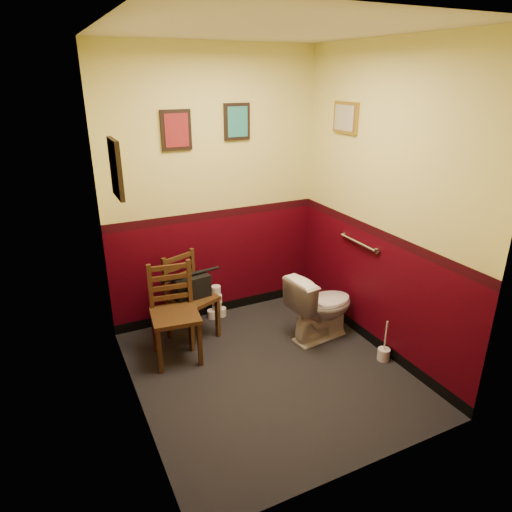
{
  "coord_description": "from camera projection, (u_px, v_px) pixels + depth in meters",
  "views": [
    {
      "loc": [
        -1.55,
        -2.95,
        2.41
      ],
      "look_at": [
        0.0,
        0.25,
        1.0
      ],
      "focal_mm": 32.0,
      "sensor_mm": 36.0,
      "label": 1
    }
  ],
  "objects": [
    {
      "name": "wall_left",
      "position": [
        124.0,
        246.0,
        3.04
      ],
      "size": [
        0.0,
        2.4,
        2.7
      ],
      "primitive_type": "cube",
      "rotation": [
        1.57,
        0.0,
        1.57
      ],
      "color": "#3C020C",
      "rests_on": "ground"
    },
    {
      "name": "chair_left",
      "position": [
        174.0,
        313.0,
        4.05
      ],
      "size": [
        0.46,
        0.46,
        0.88
      ],
      "rotation": [
        0.0,
        0.0,
        -0.13
      ],
      "color": "#4F3317",
      "rests_on": "floor"
    },
    {
      "name": "wall_right",
      "position": [
        383.0,
        207.0,
        3.93
      ],
      "size": [
        0.0,
        2.4,
        2.7
      ],
      "primitive_type": "cube",
      "rotation": [
        1.57,
        0.0,
        -1.57
      ],
      "color": "#3C020C",
      "rests_on": "ground"
    },
    {
      "name": "wall_back",
      "position": [
        214.0,
        191.0,
        4.49
      ],
      "size": [
        2.2,
        0.0,
        2.7
      ],
      "primitive_type": "cube",
      "rotation": [
        1.57,
        0.0,
        0.0
      ],
      "color": "#3C020C",
      "rests_on": "ground"
    },
    {
      "name": "framed_print_left",
      "position": [
        116.0,
        169.0,
        2.95
      ],
      "size": [
        0.04,
        0.3,
        0.38
      ],
      "color": "black",
      "rests_on": "wall_left"
    },
    {
      "name": "tp_stack",
      "position": [
        217.0,
        304.0,
        4.83
      ],
      "size": [
        0.21,
        0.13,
        0.36
      ],
      "color": "silver",
      "rests_on": "floor"
    },
    {
      "name": "framed_print_right",
      "position": [
        345.0,
        118.0,
        4.17
      ],
      "size": [
        0.04,
        0.34,
        0.28
      ],
      "color": "olive",
      "rests_on": "wall_right"
    },
    {
      "name": "floor",
      "position": [
        268.0,
        372.0,
        3.99
      ],
      "size": [
        2.2,
        2.4,
        0.0
      ],
      "primitive_type": "cube",
      "color": "black",
      "rests_on": "ground"
    },
    {
      "name": "wall_front",
      "position": [
        372.0,
        285.0,
        2.48
      ],
      "size": [
        2.2,
        0.0,
        2.7
      ],
      "primitive_type": "cube",
      "rotation": [
        -1.57,
        0.0,
        0.0
      ],
      "color": "#3C020C",
      "rests_on": "ground"
    },
    {
      "name": "grab_bar",
      "position": [
        358.0,
        243.0,
        4.28
      ],
      "size": [
        0.05,
        0.56,
        0.06
      ],
      "color": "silver",
      "rests_on": "wall_right"
    },
    {
      "name": "toilet",
      "position": [
        321.0,
        306.0,
        4.4
      ],
      "size": [
        0.72,
        0.46,
        0.67
      ],
      "primitive_type": "imported",
      "rotation": [
        0.0,
        0.0,
        1.69
      ],
      "color": "white",
      "rests_on": "floor"
    },
    {
      "name": "framed_print_back_a",
      "position": [
        176.0,
        130.0,
        4.11
      ],
      "size": [
        0.28,
        0.04,
        0.36
      ],
      "color": "black",
      "rests_on": "wall_back"
    },
    {
      "name": "toilet_brush",
      "position": [
        384.0,
        353.0,
        4.13
      ],
      "size": [
        0.11,
        0.11,
        0.4
      ],
      "color": "silver",
      "rests_on": "floor"
    },
    {
      "name": "framed_print_back_b",
      "position": [
        237.0,
        122.0,
        4.33
      ],
      "size": [
        0.26,
        0.04,
        0.34
      ],
      "color": "black",
      "rests_on": "wall_back"
    },
    {
      "name": "handbag",
      "position": [
        191.0,
        287.0,
        4.31
      ],
      "size": [
        0.36,
        0.22,
        0.25
      ],
      "rotation": [
        0.0,
        0.0,
        0.15
      ],
      "color": "black",
      "rests_on": "chair_right"
    },
    {
      "name": "ceiling",
      "position": [
        273.0,
        28.0,
        2.99
      ],
      "size": [
        2.2,
        2.4,
        0.0
      ],
      "primitive_type": "cube",
      "rotation": [
        3.14,
        0.0,
        0.0
      ],
      "color": "silver",
      "rests_on": "ground"
    },
    {
      "name": "chair_right",
      "position": [
        189.0,
        297.0,
        4.38
      ],
      "size": [
        0.51,
        0.51,
        0.84
      ],
      "rotation": [
        0.0,
        0.0,
        0.39
      ],
      "color": "#4F3317",
      "rests_on": "floor"
    }
  ]
}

